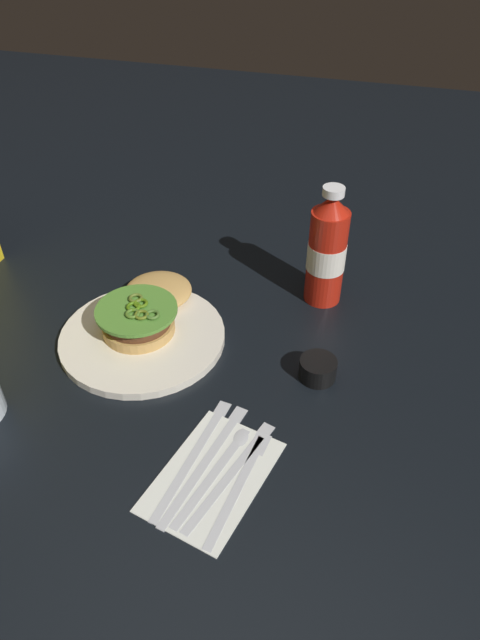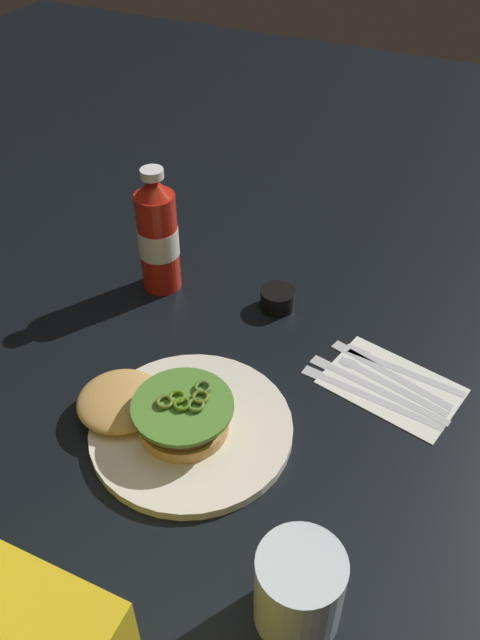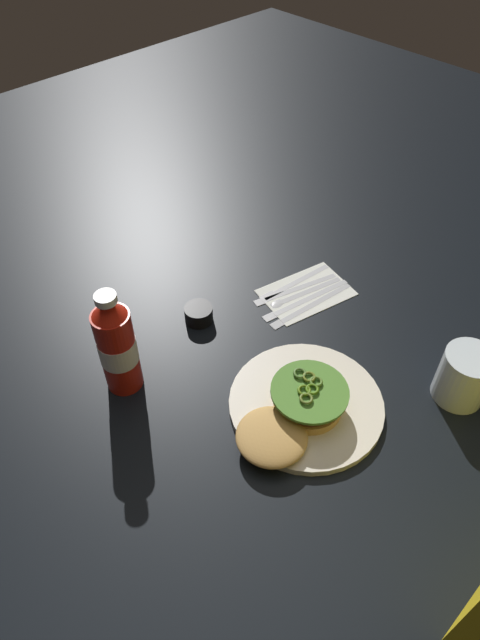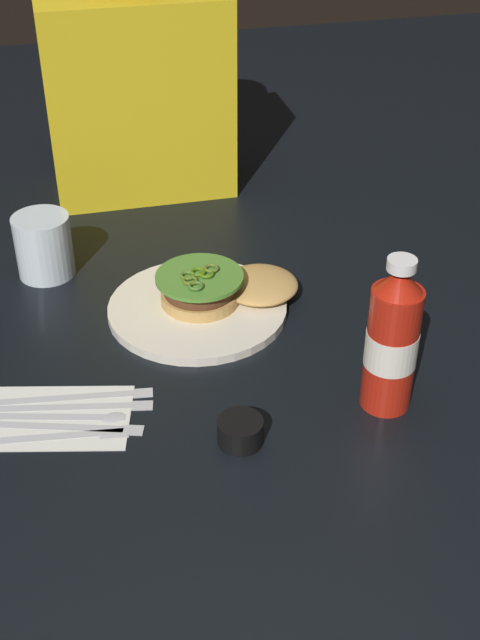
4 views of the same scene
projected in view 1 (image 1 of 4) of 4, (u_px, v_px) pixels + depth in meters
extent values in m
plane|color=black|center=(168.00, 362.00, 0.89)|extent=(3.00, 3.00, 0.00)
cylinder|color=silver|center=(143.00, 337.00, 0.93)|extent=(0.27, 0.27, 0.01)
cylinder|color=tan|center=(139.00, 326.00, 0.92)|extent=(0.12, 0.12, 0.02)
cylinder|color=#512D19|center=(137.00, 318.00, 0.91)|extent=(0.11, 0.11, 0.02)
cylinder|color=red|center=(137.00, 313.00, 0.90)|extent=(0.10, 0.10, 0.01)
cylinder|color=#4E842E|center=(136.00, 310.00, 0.90)|extent=(0.13, 0.13, 0.01)
torus|color=#576D25|center=(136.00, 298.00, 0.91)|extent=(0.02, 0.02, 0.01)
torus|color=#467512|center=(134.00, 307.00, 0.89)|extent=(0.02, 0.02, 0.01)
torus|color=#4C7224|center=(133.00, 314.00, 0.88)|extent=(0.02, 0.02, 0.01)
torus|color=#4B7112|center=(141.00, 303.00, 0.90)|extent=(0.02, 0.02, 0.01)
torus|color=#476D2A|center=(152.00, 315.00, 0.88)|extent=(0.02, 0.02, 0.01)
torus|color=#58681A|center=(141.00, 315.00, 0.88)|extent=(0.02, 0.02, 0.01)
ellipsoid|color=tan|center=(158.00, 291.00, 0.99)|extent=(0.12, 0.12, 0.03)
cylinder|color=#B51E10|center=(326.00, 257.00, 0.96)|extent=(0.06, 0.06, 0.17)
cone|color=#B51E10|center=(332.00, 204.00, 0.90)|extent=(0.06, 0.06, 0.03)
cylinder|color=white|center=(334.00, 191.00, 0.89)|extent=(0.04, 0.04, 0.01)
cylinder|color=white|center=(326.00, 256.00, 0.96)|extent=(0.07, 0.07, 0.05)
cylinder|color=black|center=(318.00, 369.00, 0.85)|extent=(0.06, 0.06, 0.03)
cube|color=white|center=(212.00, 476.00, 0.73)|extent=(0.21, 0.16, 0.00)
cube|color=silver|center=(237.00, 486.00, 0.71)|extent=(0.18, 0.03, 0.00)
cube|color=silver|center=(260.00, 442.00, 0.76)|extent=(0.04, 0.03, 0.00)
cube|color=silver|center=(225.00, 480.00, 0.72)|extent=(0.17, 0.06, 0.00)
cube|color=silver|center=(255.00, 443.00, 0.76)|extent=(0.08, 0.04, 0.00)
cube|color=silver|center=(212.00, 474.00, 0.72)|extent=(0.17, 0.05, 0.00)
ellipsoid|color=silver|center=(241.00, 436.00, 0.77)|extent=(0.04, 0.03, 0.00)
cube|color=silver|center=(200.00, 469.00, 0.73)|extent=(0.19, 0.05, 0.00)
cube|color=silver|center=(229.00, 426.00, 0.78)|extent=(0.08, 0.03, 0.00)
cube|color=silver|center=(188.00, 463.00, 0.74)|extent=(0.19, 0.04, 0.00)
cube|color=silver|center=(214.00, 420.00, 0.79)|extent=(0.08, 0.03, 0.00)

